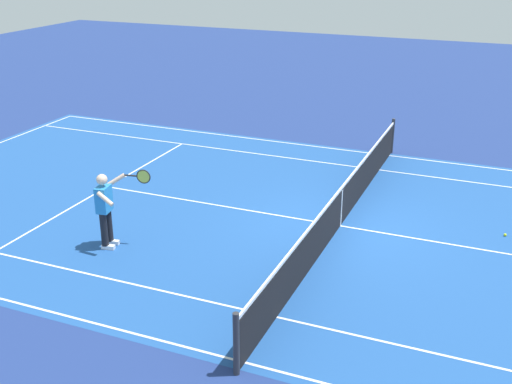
% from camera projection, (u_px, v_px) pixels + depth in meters
% --- Properties ---
extents(ground_plane, '(60.00, 60.00, 0.00)m').
position_uv_depth(ground_plane, '(340.00, 226.00, 14.66)').
color(ground_plane, navy).
extents(court_slab, '(24.20, 11.40, 0.00)m').
position_uv_depth(court_slab, '(340.00, 226.00, 14.66)').
color(court_slab, '#1E4C93').
rests_on(court_slab, ground_plane).
extents(court_line_markings, '(23.85, 11.05, 0.01)m').
position_uv_depth(court_line_markings, '(340.00, 226.00, 14.66)').
color(court_line_markings, white).
rests_on(court_line_markings, ground_plane).
extents(tennis_net, '(0.10, 11.70, 1.08)m').
position_uv_depth(tennis_net, '(341.00, 206.00, 14.48)').
color(tennis_net, '#2D2D33').
rests_on(tennis_net, ground_plane).
extents(tennis_player_near, '(1.02, 0.83, 1.70)m').
position_uv_depth(tennis_player_near, '(106.00, 206.00, 13.36)').
color(tennis_player_near, black).
rests_on(tennis_player_near, ground_plane).
extents(tennis_ball, '(0.07, 0.07, 0.07)m').
position_uv_depth(tennis_ball, '(505.00, 235.00, 14.15)').
color(tennis_ball, '#CCE01E').
rests_on(tennis_ball, ground_plane).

